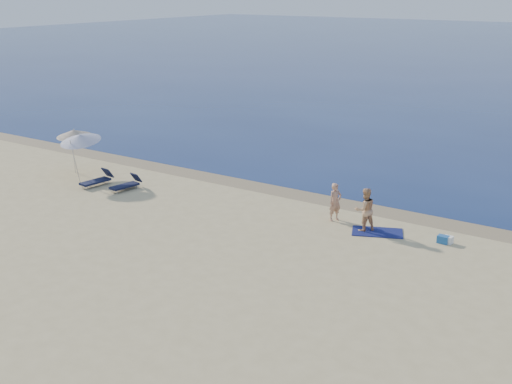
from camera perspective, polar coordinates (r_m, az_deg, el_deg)
wet_sand_strip at (r=30.26m, az=4.77°, el=-0.39°), size 240.00×1.60×0.00m
person_left at (r=27.06m, az=7.06°, el=-0.89°), size 0.62×0.71×1.63m
person_right at (r=26.08m, az=9.66°, el=-1.55°), size 1.08×1.10×1.79m
beach_towel at (r=26.27m, az=10.74°, el=-3.52°), size 2.28×1.80×0.03m
white_bag at (r=25.79m, az=16.70°, el=-4.08°), size 0.38×0.34×0.29m
blue_cooler at (r=25.77m, az=16.30°, el=-4.06°), size 0.43×0.31×0.30m
umbrella_near at (r=33.06m, az=-15.37°, el=4.66°), size 2.20×2.23×2.66m
umbrella_far at (r=34.79m, az=-15.88°, el=5.05°), size 2.31×2.32×2.43m
lounger_left at (r=32.72m, az=-13.91°, el=1.05°), size 0.78×1.79×0.76m
lounger_right at (r=31.72m, az=-11.44°, el=0.67°), size 0.79×1.69×0.72m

